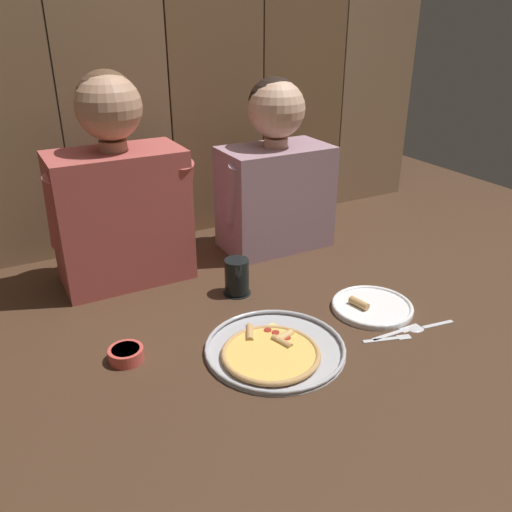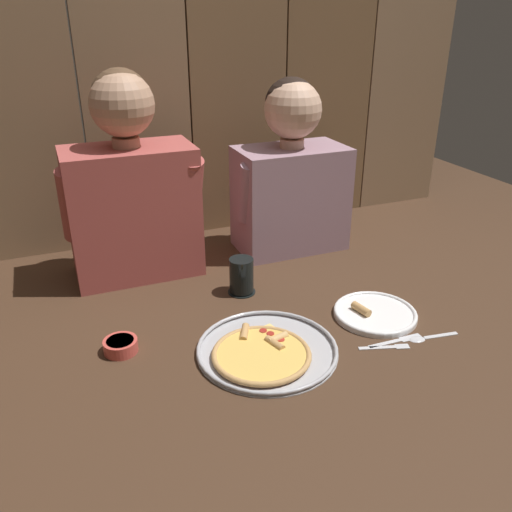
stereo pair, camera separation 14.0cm
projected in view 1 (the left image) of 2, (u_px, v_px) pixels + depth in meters
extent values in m
plane|color=#422B1C|center=(280.00, 329.00, 1.40)|extent=(3.20, 3.20, 0.00)
cylinder|color=#B2B2B7|center=(275.00, 350.00, 1.31)|extent=(0.35, 0.35, 0.01)
torus|color=#B2B2B7|center=(275.00, 347.00, 1.31)|extent=(0.35, 0.35, 0.01)
cylinder|color=#B23823|center=(271.00, 355.00, 1.29)|extent=(0.24, 0.24, 0.00)
cylinder|color=#EABC56|center=(271.00, 353.00, 1.28)|extent=(0.23, 0.23, 0.01)
torus|color=tan|center=(271.00, 353.00, 1.28)|extent=(0.25, 0.25, 0.01)
cube|color=#F4D170|center=(274.00, 333.00, 1.37)|extent=(0.07, 0.08, 0.01)
cylinder|color=tan|center=(284.00, 337.00, 1.34)|extent=(0.06, 0.03, 0.02)
cylinder|color=#A3281E|center=(276.00, 333.00, 1.36)|extent=(0.02, 0.02, 0.00)
cube|color=#F4D170|center=(291.00, 339.00, 1.34)|extent=(0.08, 0.08, 0.01)
cylinder|color=tan|center=(282.00, 342.00, 1.32)|extent=(0.04, 0.06, 0.02)
cylinder|color=#A3281E|center=(287.00, 338.00, 1.34)|extent=(0.02, 0.02, 0.00)
cube|color=#F4D170|center=(266.00, 336.00, 1.36)|extent=(0.10, 0.10, 0.01)
cylinder|color=tan|center=(250.00, 334.00, 1.36)|extent=(0.05, 0.07, 0.02)
cylinder|color=#A3281E|center=(268.00, 330.00, 1.37)|extent=(0.02, 0.02, 0.00)
cylinder|color=white|center=(372.00, 307.00, 1.50)|extent=(0.23, 0.23, 0.01)
torus|color=white|center=(372.00, 306.00, 1.49)|extent=(0.23, 0.23, 0.01)
cylinder|color=tan|center=(359.00, 303.00, 1.48)|extent=(0.03, 0.06, 0.02)
cylinder|color=black|center=(237.00, 292.00, 1.58)|extent=(0.08, 0.08, 0.01)
cylinder|color=black|center=(237.00, 276.00, 1.56)|extent=(0.07, 0.07, 0.10)
cylinder|color=#CC4C42|center=(126.00, 354.00, 1.27)|extent=(0.09, 0.09, 0.03)
cylinder|color=#B23823|center=(126.00, 352.00, 1.27)|extent=(0.07, 0.07, 0.02)
cube|color=silver|center=(381.00, 340.00, 1.36)|extent=(0.09, 0.04, 0.01)
cube|color=silver|center=(404.00, 337.00, 1.37)|extent=(0.04, 0.03, 0.01)
cube|color=silver|center=(387.00, 335.00, 1.38)|extent=(0.10, 0.01, 0.01)
cube|color=silver|center=(410.00, 328.00, 1.41)|extent=(0.06, 0.02, 0.00)
cube|color=silver|center=(438.00, 324.00, 1.42)|extent=(0.10, 0.03, 0.01)
ellipsoid|color=silver|center=(417.00, 328.00, 1.40)|extent=(0.05, 0.04, 0.01)
cube|color=#AD4C47|center=(121.00, 217.00, 1.59)|extent=(0.39, 0.22, 0.41)
cylinder|color=tan|center=(113.00, 146.00, 1.50)|extent=(0.08, 0.08, 0.03)
sphere|color=tan|center=(109.00, 107.00, 1.46)|extent=(0.19, 0.19, 0.19)
sphere|color=brown|center=(107.00, 101.00, 1.46)|extent=(0.17, 0.17, 0.17)
cylinder|color=#AD4C47|center=(61.00, 212.00, 1.46)|extent=(0.08, 0.13, 0.24)
cylinder|color=#AD4C47|center=(179.00, 193.00, 1.61)|extent=(0.08, 0.15, 0.24)
cube|color=gray|center=(275.00, 198.00, 1.84)|extent=(0.37, 0.22, 0.36)
cylinder|color=#DBAD8E|center=(276.00, 142.00, 1.76)|extent=(0.08, 0.08, 0.03)
sphere|color=#DBAD8E|center=(277.00, 109.00, 1.71)|extent=(0.19, 0.19, 0.19)
sphere|color=black|center=(274.00, 104.00, 1.71)|extent=(0.17, 0.17, 0.17)
cylinder|color=gray|center=(238.00, 193.00, 1.71)|extent=(0.08, 0.12, 0.21)
cylinder|color=gray|center=(322.00, 179.00, 1.85)|extent=(0.08, 0.13, 0.21)
cube|color=#866749|center=(109.00, 44.00, 1.65)|extent=(0.36, 0.03, 1.36)
cube|color=brown|center=(216.00, 41.00, 1.80)|extent=(0.36, 0.03, 1.36)
cube|color=brown|center=(305.00, 39.00, 1.96)|extent=(0.36, 0.03, 1.36)
cube|color=#8B6C4D|center=(381.00, 37.00, 2.12)|extent=(0.36, 0.03, 1.36)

